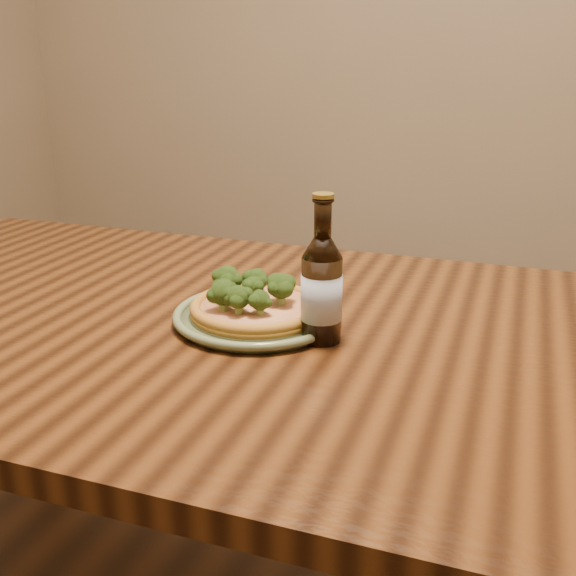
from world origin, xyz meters
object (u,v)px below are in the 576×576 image
(pizza, at_px, (255,304))
(table, at_px, (211,366))
(plate, at_px, (257,316))
(beer_bottle, at_px, (322,288))

(pizza, bearing_deg, table, -178.85)
(plate, xyz_separation_m, pizza, (-0.00, -0.00, 0.02))
(table, relative_size, plate, 5.93)
(pizza, xyz_separation_m, beer_bottle, (0.12, -0.04, 0.05))
(table, height_order, pizza, pizza)
(pizza, bearing_deg, plate, 5.46)
(table, bearing_deg, plate, 1.34)
(pizza, height_order, beer_bottle, beer_bottle)
(table, xyz_separation_m, plate, (0.09, 0.00, 0.10))
(table, bearing_deg, pizza, 1.15)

